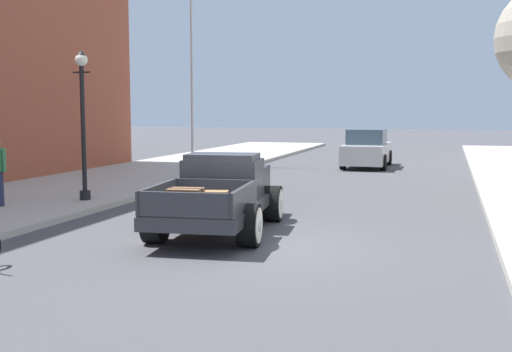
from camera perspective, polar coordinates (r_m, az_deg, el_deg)
The scene contains 5 objects.
ground_plane at distance 11.86m, azimuth -1.23°, elevation -6.14°, with size 140.00×140.00×0.00m, color #47474C.
hotrod_truck_gunmetal at distance 13.21m, azimuth -3.09°, elevation -1.57°, with size 2.53×5.06×1.58m.
car_background_silver at distance 27.58m, azimuth 9.98°, elevation 2.37°, with size 1.88×4.30×1.65m.
street_lamp_near at distance 16.91m, azimuth -15.35°, elevation 5.44°, with size 0.50×0.32×3.85m.
flagpole at distance 28.03m, azimuth -5.43°, elevation 12.74°, with size 1.74×0.16×9.16m.
Camera 1 is at (3.62, -11.01, 2.51)m, focal length 44.35 mm.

